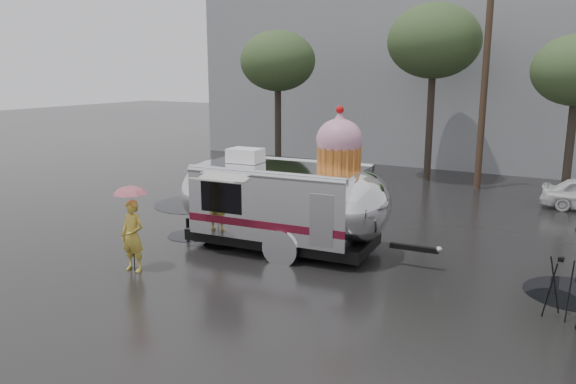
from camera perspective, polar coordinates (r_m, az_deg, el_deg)
The scene contains 11 objects.
ground at distance 14.03m, azimuth -3.01°, elevation -9.09°, with size 120.00×120.00×0.00m, color black.
puddles at distance 18.99m, azimuth -3.41°, elevation -3.31°, with size 16.04×5.83×0.01m.
grey_building at distance 36.74m, azimuth 12.14°, elevation 14.25°, with size 22.00×12.00×13.00m, color slate.
utility_pole at distance 25.43m, azimuth 19.35°, elevation 10.54°, with size 1.60×0.28×9.00m.
tree_left at distance 27.81m, azimuth -1.05°, elevation 13.10°, with size 3.64×3.64×6.95m.
tree_mid at distance 26.98m, azimuth 14.62°, elevation 14.56°, with size 4.20×4.20×8.03m.
barricade_row at distance 24.89m, azimuth -1.64°, elevation 1.70°, with size 4.30×0.80×1.00m.
airstream_trailer at distance 16.06m, azimuth -0.31°, elevation -0.69°, with size 7.93×3.36×4.27m.
person_left at distance 15.02m, azimuth -15.49°, elevation -4.32°, with size 0.67×0.45×1.87m, color gold.
umbrella_pink at distance 14.77m, azimuth -15.71°, elevation -0.67°, with size 1.07×1.07×2.28m.
tripod at distance 13.13m, azimuth 25.78°, elevation -8.34°, with size 0.53×0.55×1.34m.
Camera 1 is at (7.00, -11.03, 5.13)m, focal length 35.00 mm.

